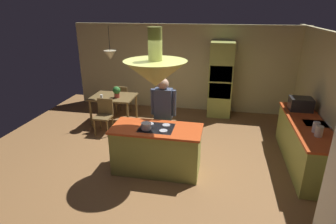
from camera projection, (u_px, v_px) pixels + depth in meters
ground at (159, 164)px, 5.63m from camera, size 8.16×8.16×0.00m
wall_back at (184, 68)px, 8.34m from camera, size 6.80×0.10×2.55m
kitchen_island at (157, 149)px, 5.29m from camera, size 1.69×0.79×0.92m
counter_run_right at (305, 143)px, 5.50m from camera, size 0.73×2.46×0.90m
oven_tower at (221, 80)px, 7.84m from camera, size 0.66×0.62×2.12m
dining_table at (114, 100)px, 7.45m from camera, size 1.15×0.86×0.76m
person_at_island at (163, 112)px, 5.72m from camera, size 0.53×0.22×1.68m
range_hood at (156, 72)px, 4.75m from camera, size 1.10×1.10×1.00m
pendant_light_over_table at (110, 55)px, 7.02m from camera, size 0.32×0.32×0.82m
chair_facing_island at (104, 114)px, 6.91m from camera, size 0.40×0.40×0.87m
chair_by_back_wall at (122, 98)px, 8.10m from camera, size 0.40×0.40×0.87m
potted_plant_on_table at (117, 91)px, 7.25m from camera, size 0.20×0.20×0.30m
cup_on_table at (102, 96)px, 7.24m from camera, size 0.07×0.07×0.09m
canister_flour at (319, 131)px, 4.76m from camera, size 0.13×0.13×0.19m
canister_sugar at (316, 127)px, 4.92m from camera, size 0.12×0.12×0.19m
microwave_on_counter at (301, 104)px, 5.96m from camera, size 0.46×0.36×0.28m
cooking_pot_on_cooktop at (146, 126)px, 5.01m from camera, size 0.18×0.18×0.12m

